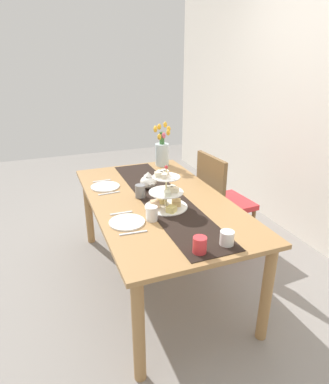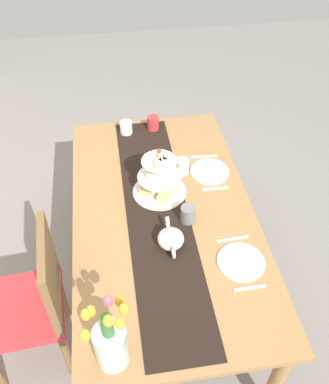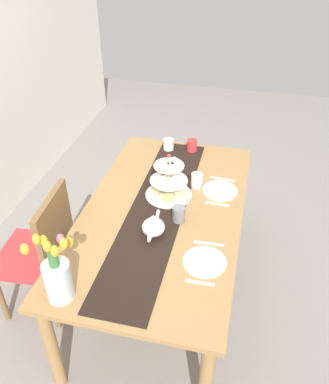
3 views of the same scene
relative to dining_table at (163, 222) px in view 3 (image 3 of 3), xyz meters
The scene contains 17 objects.
ground_plane 0.63m from the dining_table, ahead, with size 8.00×8.00×0.00m, color gray.
dining_table is the anchor object (origin of this frame).
chair_left 0.78m from the dining_table, 112.07° to the left, with size 0.45×0.45×0.91m.
table_runner 0.10m from the dining_table, 90.00° to the left, with size 1.68×0.33×0.00m, color black.
tiered_cake_stand 0.25m from the dining_table, ahead, with size 0.30×0.30×0.30m.
teapot 0.27m from the dining_table, behind, with size 0.24×0.13×0.14m.
tulip_vase 0.85m from the dining_table, 157.18° to the left, with size 0.19×0.17×0.40m.
cream_jug 0.77m from the dining_table, 10.29° to the left, with size 0.08×0.08×0.09m, color white.
dinner_plate_left 0.50m from the dining_table, 139.95° to the right, with size 0.23×0.23×0.01m, color white.
fork_left 0.62m from the dining_table, 148.75° to the right, with size 0.02×0.15×0.01m, color silver.
knife_left 0.40m from the dining_table, 126.17° to the right, with size 0.01×0.17×0.01m, color silver.
dinner_plate_right 0.44m from the dining_table, 48.06° to the right, with size 0.23×0.23×0.01m, color white.
fork_right 0.36m from the dining_table, 66.25° to the right, with size 0.02×0.15×0.01m, color silver.
knife_right 0.54m from the dining_table, 36.39° to the right, with size 0.01×0.17×0.01m, color silver.
mug_grey 0.20m from the dining_table, 122.99° to the right, with size 0.08×0.08×0.10m, color slate.
mug_white_text 0.37m from the dining_table, 27.05° to the right, with size 0.08×0.08×0.10m, color white.
mug_orange 0.78m from the dining_table, ahead, with size 0.08×0.08×0.10m, color red.
Camera 3 is at (-1.85, -0.45, 2.24)m, focal length 37.03 mm.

